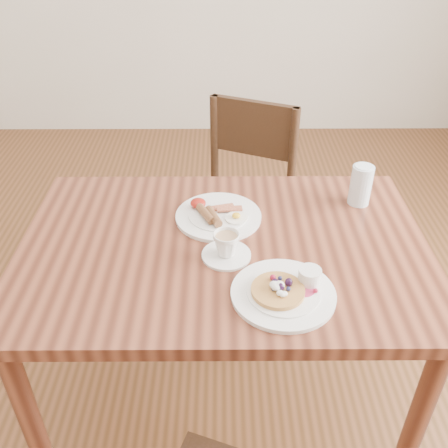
# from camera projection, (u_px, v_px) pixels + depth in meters

# --- Properties ---
(ground) EXTENTS (5.00, 5.00, 0.00)m
(ground) POSITION_uv_depth(u_px,v_px,m) (224.00, 401.00, 1.89)
(ground) COLOR #533217
(ground) RESTS_ON ground
(dining_table) EXTENTS (1.20, 0.80, 0.75)m
(dining_table) POSITION_uv_depth(u_px,v_px,m) (224.00, 269.00, 1.52)
(dining_table) COLOR brown
(dining_table) RESTS_ON ground
(chair_far) EXTENTS (0.55, 0.55, 0.88)m
(chair_far) POSITION_uv_depth(u_px,v_px,m) (241.00, 197.00, 2.16)
(chair_far) COLOR #382114
(chair_far) RESTS_ON ground
(pancake_plate) EXTENTS (0.27, 0.27, 0.06)m
(pancake_plate) POSITION_uv_depth(u_px,v_px,m) (285.00, 291.00, 1.27)
(pancake_plate) COLOR white
(pancake_plate) RESTS_ON dining_table
(breakfast_plate) EXTENTS (0.27, 0.27, 0.04)m
(breakfast_plate) POSITION_uv_depth(u_px,v_px,m) (217.00, 215.00, 1.57)
(breakfast_plate) COLOR white
(breakfast_plate) RESTS_ON dining_table
(teacup_saucer) EXTENTS (0.14, 0.14, 0.08)m
(teacup_saucer) POSITION_uv_depth(u_px,v_px,m) (226.00, 247.00, 1.39)
(teacup_saucer) COLOR white
(teacup_saucer) RESTS_ON dining_table
(water_glass) EXTENTS (0.07, 0.07, 0.13)m
(water_glass) POSITION_uv_depth(u_px,v_px,m) (361.00, 185.00, 1.61)
(water_glass) COLOR silver
(water_glass) RESTS_ON dining_table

